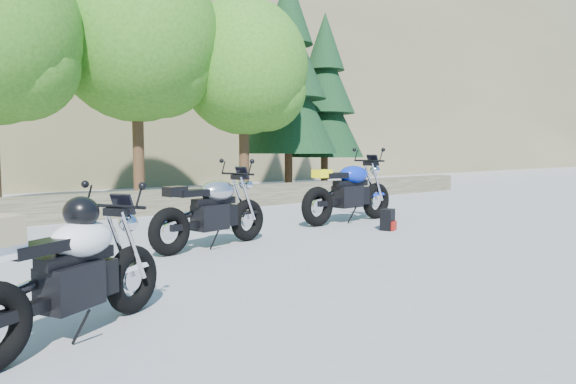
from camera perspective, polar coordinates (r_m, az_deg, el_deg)
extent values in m
plane|color=gray|center=(6.70, 4.18, -7.03)|extent=(90.00, 90.00, 0.00)
cube|color=#453F2E|center=(11.24, -15.63, -1.17)|extent=(22.00, 0.55, 0.50)
cube|color=brown|center=(34.14, -27.17, 14.50)|extent=(80.00, 30.00, 15.00)
sphere|color=#2D6717|center=(12.03, -27.72, 12.61)|extent=(2.38, 2.38, 2.38)
cylinder|color=#382314|center=(13.44, -16.31, 5.84)|extent=(0.28, 0.28, 3.36)
sphere|color=#2D6717|center=(13.73, -16.56, 16.41)|extent=(4.08, 4.08, 4.08)
sphere|color=#2D6717|center=(13.54, -13.97, 13.53)|extent=(2.64, 2.64, 2.64)
cylinder|color=#382314|center=(14.28, -4.91, 5.03)|extent=(0.28, 0.28, 2.91)
sphere|color=#2D6717|center=(14.46, -4.97, 13.71)|extent=(3.54, 3.54, 3.54)
sphere|color=#2D6717|center=(14.43, -2.60, 11.24)|extent=(2.29, 2.29, 2.29)
cylinder|color=#382314|center=(16.81, 0.06, 3.70)|extent=(0.26, 0.26, 2.16)
cone|color=black|center=(16.88, 0.06, 9.82)|extent=(3.17, 3.17, 3.24)
cone|color=black|center=(17.10, 0.06, 15.11)|extent=(2.45, 2.45, 2.88)
cone|color=black|center=(17.42, 0.06, 19.78)|extent=(1.58, 1.58, 2.30)
cylinder|color=#382314|center=(18.73, 4.07, 3.41)|extent=(0.26, 0.26, 1.92)
cone|color=black|center=(18.76, 4.10, 8.30)|extent=(2.82, 2.82, 2.88)
cone|color=black|center=(18.91, 4.12, 12.57)|extent=(2.18, 2.18, 2.56)
cone|color=black|center=(19.13, 4.14, 16.37)|extent=(1.41, 1.41, 2.05)
torus|color=black|center=(7.70, -4.54, -3.13)|extent=(0.65, 0.27, 0.63)
torus|color=black|center=(6.78, -13.02, -4.30)|extent=(0.65, 0.27, 0.63)
cylinder|color=silver|center=(7.70, -4.54, -3.13)|extent=(0.22, 0.08, 0.22)
cylinder|color=silver|center=(6.78, -13.02, -4.30)|extent=(0.22, 0.08, 0.22)
cube|color=black|center=(7.19, -8.64, -2.77)|extent=(0.52, 0.37, 0.35)
cube|color=black|center=(7.21, -8.25, -1.01)|extent=(0.71, 0.28, 0.10)
ellipsoid|color=#AEADB2|center=(7.24, -7.85, 0.11)|extent=(0.62, 0.48, 0.30)
cube|color=black|center=(6.96, -10.50, -0.10)|extent=(0.52, 0.30, 0.09)
cube|color=black|center=(6.78, -12.44, 0.07)|extent=(0.31, 0.24, 0.13)
cylinder|color=black|center=(7.50, -5.63, 2.02)|extent=(0.15, 0.64, 0.03)
sphere|color=silver|center=(7.62, -4.78, 0.81)|extent=(0.18, 0.18, 0.18)
torus|color=black|center=(4.52, -16.93, -9.26)|extent=(0.57, 0.39, 0.57)
cylinder|color=silver|center=(4.52, -16.93, -9.26)|extent=(0.19, 0.12, 0.19)
cube|color=black|center=(4.03, -23.04, -9.57)|extent=(0.50, 0.43, 0.32)
cube|color=black|center=(4.03, -22.49, -6.71)|extent=(0.62, 0.41, 0.09)
ellipsoid|color=white|center=(4.05, -21.92, -4.85)|extent=(0.61, 0.54, 0.27)
cube|color=black|center=(3.79, -26.10, -5.63)|extent=(0.48, 0.38, 0.08)
cube|color=white|center=(3.61, -29.31, -5.65)|extent=(0.30, 0.27, 0.12)
cylinder|color=black|center=(4.28, -18.65, -1.51)|extent=(0.29, 0.53, 0.03)
sphere|color=silver|center=(4.40, -17.38, -3.29)|extent=(0.16, 0.16, 0.16)
ellipsoid|color=black|center=(4.02, -22.00, -2.11)|extent=(0.34, 0.35, 0.24)
torus|color=black|center=(10.32, 9.75, -0.96)|extent=(0.72, 0.19, 0.72)
torus|color=black|center=(9.14, 3.28, -1.62)|extent=(0.72, 0.19, 0.72)
cylinder|color=silver|center=(10.32, 9.75, -0.96)|extent=(0.25, 0.05, 0.25)
cylinder|color=silver|center=(9.14, 3.28, -1.62)|extent=(0.25, 0.05, 0.25)
cube|color=black|center=(9.69, 6.63, -0.49)|extent=(0.54, 0.35, 0.40)
cube|color=black|center=(9.73, 6.96, 0.99)|extent=(0.79, 0.19, 0.11)
ellipsoid|color=#0C26B5|center=(9.78, 7.27, 1.92)|extent=(0.65, 0.45, 0.34)
cube|color=black|center=(9.42, 5.26, 1.84)|extent=(0.57, 0.26, 0.10)
cube|color=#FFEE0D|center=(9.17, 3.80, 2.06)|extent=(0.32, 0.23, 0.15)
cylinder|color=black|center=(10.10, 9.00, 3.45)|extent=(0.05, 0.74, 0.04)
sphere|color=silver|center=(10.25, 9.63, 2.39)|extent=(0.20, 0.20, 0.20)
cube|color=black|center=(8.90, 11.00, -3.03)|extent=(0.32, 0.27, 0.36)
cube|color=#9C130D|center=(8.88, 11.69, -3.70)|extent=(0.21, 0.11, 0.15)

